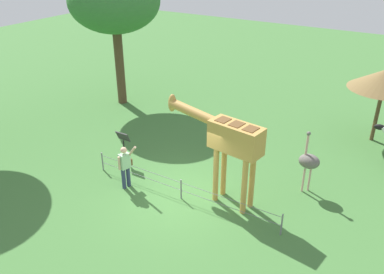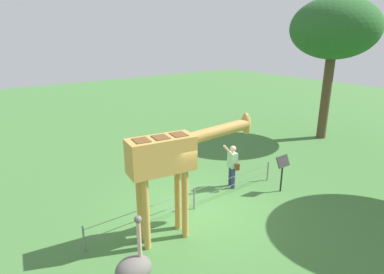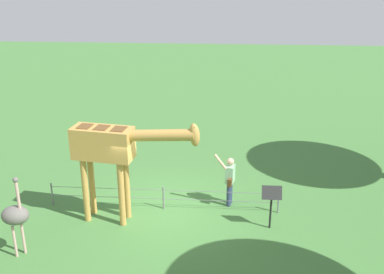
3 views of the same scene
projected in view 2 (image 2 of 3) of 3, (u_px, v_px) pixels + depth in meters
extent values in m
plane|color=#427538|center=(196.00, 210.00, 10.16)|extent=(60.00, 60.00, 0.00)
cylinder|color=#C69347|center=(178.00, 197.00, 8.93)|extent=(0.18, 0.18, 1.97)
cylinder|color=#C69347|center=(185.00, 204.00, 8.56)|extent=(0.18, 0.18, 1.97)
cylinder|color=#C69347|center=(140.00, 207.00, 8.43)|extent=(0.18, 0.18, 1.97)
cylinder|color=#C69347|center=(146.00, 215.00, 8.06)|extent=(0.18, 0.18, 1.97)
cube|color=#C69347|center=(161.00, 155.00, 8.05)|extent=(1.79, 0.95, 0.90)
cube|color=brown|center=(179.00, 134.00, 8.14)|extent=(0.42, 0.49, 0.02)
cube|color=brown|center=(161.00, 137.00, 7.91)|extent=(0.42, 0.49, 0.02)
cube|color=brown|center=(141.00, 140.00, 7.69)|extent=(0.42, 0.49, 0.02)
cylinder|color=#C69347|center=(216.00, 132.00, 8.67)|extent=(2.08, 0.63, 0.51)
ellipsoid|color=#C69347|center=(246.00, 124.00, 9.10)|extent=(0.37, 0.31, 0.66)
cylinder|color=brown|center=(245.00, 117.00, 9.09)|extent=(0.05, 0.05, 0.14)
cylinder|color=brown|center=(248.00, 118.00, 9.00)|extent=(0.05, 0.05, 0.14)
cylinder|color=navy|center=(233.00, 178.00, 11.49)|extent=(0.14, 0.14, 0.78)
cylinder|color=navy|center=(230.00, 176.00, 11.66)|extent=(0.14, 0.14, 0.78)
cube|color=#93C699|center=(232.00, 160.00, 11.37)|extent=(0.32, 0.41, 0.55)
sphere|color=#D8AD8C|center=(233.00, 149.00, 11.24)|extent=(0.22, 0.22, 0.22)
cylinder|color=#D8AD8C|center=(228.00, 151.00, 10.99)|extent=(0.42, 0.18, 0.47)
cylinder|color=#D8AD8C|center=(229.00, 158.00, 11.56)|extent=(0.08, 0.08, 0.50)
cube|color=brown|center=(237.00, 166.00, 11.25)|extent=(0.16, 0.22, 0.24)
ellipsoid|color=#66605B|center=(133.00, 270.00, 5.91)|extent=(0.70, 0.56, 0.49)
cylinder|color=#CC9E93|center=(139.00, 241.00, 5.82)|extent=(0.08, 0.08, 0.80)
sphere|color=#66605B|center=(138.00, 219.00, 5.68)|extent=(0.14, 0.14, 0.14)
cylinder|color=brown|center=(326.00, 98.00, 16.61)|extent=(0.47, 0.47, 4.29)
ellipsoid|color=#285B28|center=(335.00, 28.00, 15.57)|extent=(4.24, 4.24, 2.96)
cylinder|color=black|center=(281.00, 179.00, 11.23)|extent=(0.06, 0.06, 0.95)
cube|color=#2D2D2D|center=(283.00, 161.00, 11.03)|extent=(0.56, 0.21, 0.38)
cylinder|color=slate|center=(84.00, 239.00, 8.10)|extent=(0.05, 0.05, 0.75)
cylinder|color=slate|center=(194.00, 198.00, 10.11)|extent=(0.05, 0.05, 0.75)
cylinder|color=slate|center=(268.00, 171.00, 12.11)|extent=(0.05, 0.05, 0.75)
cube|color=slate|center=(194.00, 191.00, 10.03)|extent=(7.00, 0.01, 0.01)
cube|color=slate|center=(194.00, 199.00, 10.12)|extent=(7.00, 0.01, 0.01)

